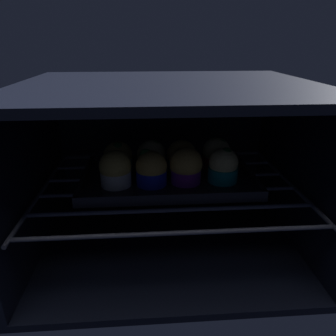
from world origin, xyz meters
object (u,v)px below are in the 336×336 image
(muffin_row0_col0, at_px, (116,170))
(muffin_row1_col1, at_px, (151,157))
(muffin_row0_col2, at_px, (186,167))
(baking_tray, at_px, (168,178))
(muffin_row0_col3, at_px, (223,166))
(muffin_row1_col3, at_px, (216,155))
(muffin_row1_col0, at_px, (118,158))
(muffin_row1_col2, at_px, (182,157))
(muffin_row0_col1, at_px, (151,169))

(muffin_row0_col0, height_order, muffin_row1_col1, muffin_row0_col0)
(muffin_row0_col0, height_order, muffin_row0_col2, muffin_row0_col2)
(baking_tray, height_order, muffin_row1_col1, muffin_row1_col1)
(muffin_row0_col3, bearing_deg, muffin_row1_col3, 89.59)
(muffin_row0_col2, height_order, muffin_row1_col1, muffin_row0_col2)
(muffin_row0_col3, xyz_separation_m, muffin_row1_col3, (0.00, 0.07, -0.00))
(baking_tray, bearing_deg, muffin_row1_col1, 131.63)
(muffin_row1_col1, relative_size, muffin_row1_col3, 0.95)
(muffin_row0_col0, height_order, muffin_row0_col3, same)
(muffin_row1_col0, height_order, muffin_row1_col2, muffin_row1_col0)
(muffin_row0_col2, relative_size, muffin_row1_col0, 1.07)
(baking_tray, relative_size, muffin_row0_col2, 4.85)
(muffin_row0_col3, distance_m, muffin_row1_col0, 0.24)
(muffin_row0_col2, height_order, muffin_row1_col0, muffin_row0_col2)
(muffin_row1_col0, bearing_deg, muffin_row1_col3, 0.43)
(muffin_row0_col2, bearing_deg, muffin_row0_col3, 0.19)
(muffin_row0_col1, distance_m, muffin_row1_col1, 0.08)
(muffin_row0_col0, distance_m, muffin_row1_col2, 0.16)
(baking_tray, distance_m, muffin_row1_col1, 0.06)
(muffin_row0_col0, xyz_separation_m, muffin_row0_col2, (0.15, 0.00, 0.00))
(muffin_row0_col2, height_order, muffin_row1_col2, muffin_row0_col2)
(muffin_row1_col3, bearing_deg, muffin_row0_col0, -161.32)
(baking_tray, distance_m, muffin_row1_col0, 0.12)
(muffin_row0_col0, height_order, muffin_row0_col1, same)
(muffin_row1_col3, bearing_deg, muffin_row0_col1, -153.07)
(muffin_row0_col1, height_order, muffin_row1_col1, muffin_row0_col1)
(muffin_row0_col0, relative_size, muffin_row1_col1, 1.08)
(muffin_row1_col3, bearing_deg, muffin_row1_col2, -178.25)
(muffin_row1_col2, bearing_deg, baking_tray, -133.60)
(muffin_row0_col2, distance_m, muffin_row1_col1, 0.10)
(muffin_row0_col1, xyz_separation_m, muffin_row0_col3, (0.15, 0.00, 0.00))
(baking_tray, height_order, muffin_row1_col0, muffin_row1_col0)
(muffin_row0_col3, relative_size, muffin_row1_col1, 1.08)
(muffin_row1_col1, bearing_deg, muffin_row1_col0, -177.46)
(muffin_row0_col1, height_order, muffin_row0_col3, same)
(baking_tray, distance_m, muffin_row0_col0, 0.12)
(muffin_row1_col0, distance_m, muffin_row1_col1, 0.08)
(muffin_row1_col0, relative_size, muffin_row1_col3, 0.98)
(muffin_row0_col3, distance_m, muffin_row1_col2, 0.11)
(muffin_row1_col3, bearing_deg, muffin_row1_col0, -179.57)
(baking_tray, distance_m, muffin_row1_col3, 0.13)
(muffin_row1_col1, bearing_deg, muffin_row0_col0, -134.10)
(muffin_row0_col2, bearing_deg, muffin_row1_col0, 153.87)
(muffin_row0_col1, bearing_deg, muffin_row1_col3, 26.93)
(muffin_row0_col2, bearing_deg, muffin_row1_col2, 90.94)
(muffin_row0_col1, distance_m, muffin_row0_col2, 0.07)
(muffin_row0_col0, relative_size, muffin_row1_col2, 1.07)
(muffin_row0_col2, bearing_deg, muffin_row0_col0, -178.82)
(baking_tray, xyz_separation_m, muffin_row1_col1, (-0.04, 0.04, 0.04))
(muffin_row1_col0, height_order, muffin_row1_col1, muffin_row1_col0)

